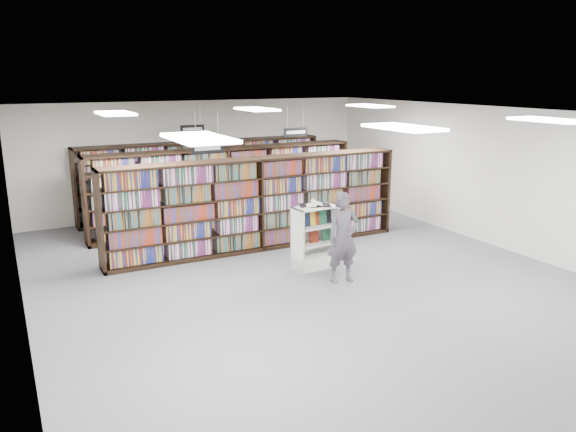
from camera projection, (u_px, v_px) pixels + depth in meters
name	position (u px, v px, depth m)	size (l,w,h in m)	color
floor	(300.00, 275.00, 11.23)	(12.00, 12.00, 0.00)	#59585E
ceiling	(301.00, 113.00, 10.45)	(10.00, 12.00, 0.10)	silver
wall_back	(200.00, 158.00, 16.01)	(10.00, 0.10, 3.20)	silver
wall_left	(15.00, 228.00, 8.60)	(0.10, 12.00, 3.20)	silver
wall_right	(488.00, 176.00, 13.08)	(0.10, 12.00, 3.20)	silver
bookshelf_row_near	(258.00, 204.00, 12.70)	(7.00, 0.60, 2.10)	black
bookshelf_row_mid	(226.00, 189.00, 14.42)	(7.00, 0.60, 2.10)	black
bookshelf_row_far	(204.00, 178.00, 15.88)	(7.00, 0.60, 2.10)	black
aisle_sign_left	(208.00, 147.00, 10.80)	(0.65, 0.02, 0.80)	#B2B2B7
aisle_sign_right	(296.00, 131.00, 13.87)	(0.65, 0.02, 0.80)	#B2B2B7
aisle_sign_center	(192.00, 128.00, 14.69)	(0.65, 0.02, 0.80)	#B2B2B7
troffer_front_left	(199.00, 138.00, 6.54)	(0.60, 1.20, 0.04)	white
troffer_front_center	(403.00, 128.00, 7.88)	(0.60, 1.20, 0.04)	white
troffer_front_right	(548.00, 120.00, 9.22)	(0.60, 1.20, 0.04)	white
troffer_back_left	(115.00, 113.00, 10.84)	(0.60, 1.20, 0.04)	white
troffer_back_center	(257.00, 109.00, 12.18)	(0.60, 1.20, 0.04)	white
troffer_back_right	(370.00, 106.00, 13.52)	(0.60, 1.20, 0.04)	white
endcap_display	(314.00, 246.00, 11.59)	(0.96, 0.54, 1.30)	white
open_book	(314.00, 204.00, 11.42)	(0.72, 0.58, 0.13)	black
shopper	(343.00, 237.00, 10.66)	(0.64, 0.42, 1.76)	#524D58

